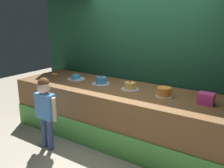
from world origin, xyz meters
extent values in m
plane|color=#ADA38E|center=(0.00, 0.00, 0.00)|extent=(12.00, 12.00, 0.00)
cube|color=brown|center=(0.00, 0.59, 0.46)|extent=(4.38, 1.19, 0.91)
cube|color=#59B24C|center=(0.00, -0.01, 0.21)|extent=(4.38, 0.02, 0.41)
cube|color=#19472D|center=(0.00, 1.29, 1.48)|extent=(5.14, 0.08, 2.96)
cylinder|color=#3F4C8C|center=(-1.02, -0.40, 0.27)|extent=(0.08, 0.08, 0.53)
cylinder|color=#3F4C8C|center=(-0.87, -0.40, 0.27)|extent=(0.08, 0.08, 0.53)
cube|color=#4C8CD8|center=(-0.95, -0.40, 0.74)|extent=(0.33, 0.15, 0.41)
cylinder|color=beige|center=(-1.14, -0.40, 0.72)|extent=(0.07, 0.07, 0.38)
cylinder|color=beige|center=(-0.75, -0.40, 0.72)|extent=(0.07, 0.07, 0.38)
sphere|color=beige|center=(-0.95, -0.40, 1.05)|extent=(0.21, 0.21, 0.21)
sphere|color=brown|center=(-0.95, -0.40, 1.11)|extent=(0.18, 0.18, 0.18)
cube|color=#EB4196|center=(1.24, 0.60, 0.99)|extent=(0.22, 0.17, 0.16)
torus|color=orange|center=(-1.86, 0.67, 0.93)|extent=(0.13, 0.13, 0.04)
cylinder|color=silver|center=(-1.24, 0.67, 0.92)|extent=(0.35, 0.35, 0.01)
cylinder|color=#3399D8|center=(-1.24, 0.67, 0.96)|extent=(0.17, 0.17, 0.07)
cone|color=#F2E566|center=(-1.24, 0.67, 1.02)|extent=(0.02, 0.02, 0.04)
cylinder|color=silver|center=(-0.62, 0.65, 0.92)|extent=(0.34, 0.34, 0.01)
cylinder|color=#3399D8|center=(-0.62, 0.65, 0.98)|extent=(0.19, 0.19, 0.12)
sphere|color=red|center=(-0.62, 0.65, 1.06)|extent=(0.04, 0.04, 0.04)
cylinder|color=silver|center=(0.00, 0.64, 0.92)|extent=(0.31, 0.31, 0.01)
cylinder|color=#F2BF4C|center=(0.00, 0.64, 0.98)|extent=(0.18, 0.18, 0.11)
sphere|color=red|center=(0.00, 0.64, 1.05)|extent=(0.03, 0.03, 0.03)
cylinder|color=white|center=(0.62, 0.61, 0.92)|extent=(0.26, 0.26, 0.01)
cylinder|color=orange|center=(0.62, 0.61, 0.99)|extent=(0.22, 0.22, 0.13)
camera|label=1|loc=(1.93, -2.81, 2.09)|focal=38.95mm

